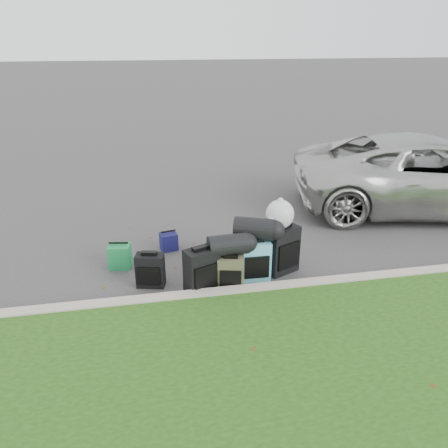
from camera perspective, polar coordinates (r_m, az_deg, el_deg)
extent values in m
plane|color=#383535|center=(6.68, 1.17, -4.94)|extent=(120.00, 120.00, 0.00)
cube|color=#9E937F|center=(5.80, 3.22, -8.90)|extent=(120.00, 0.18, 0.15)
imported|color=#B7B7B2|center=(9.37, 25.29, 5.96)|extent=(5.56, 3.48, 1.43)
cube|color=black|center=(6.05, -9.59, -5.98)|extent=(0.41, 0.29, 0.47)
cube|color=black|center=(5.81, -2.95, -6.11)|extent=(0.50, 0.40, 0.62)
cube|color=#3D3D27|center=(5.88, 0.88, -6.48)|extent=(0.39, 0.29, 0.48)
cube|color=teal|center=(6.09, 4.06, -4.82)|extent=(0.42, 0.26, 0.59)
cube|color=black|center=(6.32, 7.56, -3.33)|extent=(0.54, 0.44, 0.70)
cube|color=#1B7C40|center=(6.63, -13.45, -4.11)|extent=(0.35, 0.30, 0.36)
cube|color=#16154C|center=(7.04, -7.23, -2.29)|extent=(0.30, 0.25, 0.28)
cylinder|color=black|center=(5.78, 0.56, -2.74)|extent=(0.55, 0.32, 0.29)
cylinder|color=black|center=(5.98, 3.99, -0.59)|extent=(0.63, 0.49, 0.31)
sphere|color=silver|center=(6.08, 7.30, 1.25)|extent=(0.40, 0.40, 0.40)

